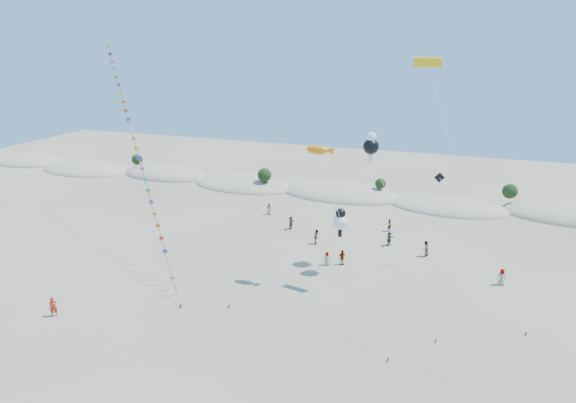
{
  "coord_description": "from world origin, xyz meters",
  "views": [
    {
      "loc": [
        15.98,
        -24.84,
        22.17
      ],
      "look_at": [
        2.3,
        14.0,
        8.69
      ],
      "focal_mm": 30.0,
      "sensor_mm": 36.0,
      "label": 1
    }
  ],
  "objects": [
    {
      "name": "parafoil_kite",
      "position": [
        13.27,
        18.62,
        20.33
      ],
      "size": [
        10.16,
        17.81,
        21.18
      ],
      "color": "#3F2D1E",
      "rests_on": "ground"
    },
    {
      "name": "fish_kite",
      "position": [
        4.51,
        16.61,
        12.99
      ],
      "size": [
        9.81,
        11.33,
        13.49
      ],
      "color": "#3F2D1E",
      "rests_on": "ground"
    },
    {
      "name": "cartoon_kite_high",
      "position": [
        8.15,
        22.26,
        12.68
      ],
      "size": [
        9.06,
        13.63,
        13.98
      ],
      "color": "#3F2D1E",
      "rests_on": "ground"
    },
    {
      "name": "beachgoers",
      "position": [
        6.38,
        26.03,
        0.83
      ],
      "size": [
        29.52,
        13.56,
        1.78
      ],
      "color": "slate",
      "rests_on": "ground"
    },
    {
      "name": "flyer_foreground",
      "position": [
        -14.91,
        2.59,
        0.88
      ],
      "size": [
        0.73,
        0.76,
        1.76
      ],
      "primitive_type": "imported",
      "rotation": [
        0.0,
        0.0,
        0.89
      ],
      "color": "#AD250D",
      "rests_on": "ground"
    },
    {
      "name": "kite_train",
      "position": [
        -17.09,
        18.67,
        11.58
      ],
      "size": [
        22.41,
        21.45,
        22.58
      ],
      "color": "#3F2D1E",
      "rests_on": "ground"
    },
    {
      "name": "ground",
      "position": [
        0.0,
        0.0,
        0.0
      ],
      "size": [
        160.0,
        160.0,
        0.0
      ],
      "primitive_type": "plane",
      "color": "#817359",
      "rests_on": "ground"
    },
    {
      "name": "dune_ridge",
      "position": [
        1.06,
        45.14,
        0.11
      ],
      "size": [
        145.3,
        11.49,
        5.57
      ],
      "color": "tan",
      "rests_on": "ground"
    },
    {
      "name": "dark_kite",
      "position": [
        16.94,
        21.38,
        7.0
      ],
      "size": [
        8.63,
        11.69,
        9.96
      ],
      "color": "#3F2D1E",
      "rests_on": "ground"
    },
    {
      "name": "cartoon_kite_low",
      "position": [
        6.06,
        18.89,
        5.64
      ],
      "size": [
        8.27,
        10.96,
        6.88
      ],
      "color": "#3F2D1E",
      "rests_on": "ground"
    }
  ]
}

